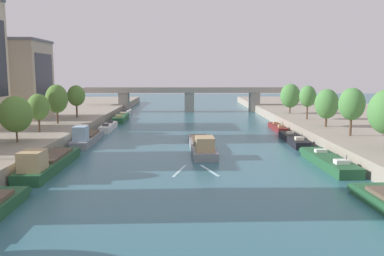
{
  "coord_description": "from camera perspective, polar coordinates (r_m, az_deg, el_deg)",
  "views": [
    {
      "loc": [
        -0.81,
        -18.57,
        11.82
      ],
      "look_at": [
        0.0,
        40.88,
        3.44
      ],
      "focal_mm": 37.37,
      "sensor_mm": 36.0,
      "label": 1
    }
  ],
  "objects": [
    {
      "name": "tree_right_nearest",
      "position": [
        96.91,
        13.85,
        4.49
      ],
      "size": [
        4.63,
        4.63,
        6.97
      ],
      "color": "brown",
      "rests_on": "quay_right"
    },
    {
      "name": "tree_right_past_mid",
      "position": [
        75.17,
        18.67,
        3.28
      ],
      "size": [
        4.18,
        4.18,
        6.74
      ],
      "color": "brown",
      "rests_on": "quay_right"
    },
    {
      "name": "moored_boat_left_lone",
      "position": [
        99.04,
        -10.11,
        1.44
      ],
      "size": [
        3.04,
        14.21,
        2.4
      ],
      "color": "#235633",
      "rests_on": "ground"
    },
    {
      "name": "moored_boat_left_second",
      "position": [
        68.69,
        -14.77,
        -1.32
      ],
      "size": [
        2.99,
        14.9,
        3.44
      ],
      "color": "gray",
      "rests_on": "ground"
    },
    {
      "name": "moored_boat_right_end",
      "position": [
        83.58,
        12.1,
        0.09
      ],
      "size": [
        2.1,
        11.7,
        2.12
      ],
      "color": "maroon",
      "rests_on": "ground"
    },
    {
      "name": "moored_boat_left_near",
      "position": [
        83.79,
        -11.83,
        0.18
      ],
      "size": [
        2.19,
        11.64,
        2.3
      ],
      "color": "silver",
      "rests_on": "ground"
    },
    {
      "name": "moored_boat_right_downstream",
      "position": [
        69.01,
        14.27,
        -1.58
      ],
      "size": [
        2.63,
        13.35,
        2.25
      ],
      "color": "black",
      "rests_on": "ground"
    },
    {
      "name": "wake_behind_barge",
      "position": [
        48.41,
        0.37,
        -6.09
      ],
      "size": [
        5.59,
        6.01,
        0.03
      ],
      "color": "#A5D1DB",
      "rests_on": "ground"
    },
    {
      "name": "tree_left_far",
      "position": [
        60.43,
        -23.87,
        1.81
      ],
      "size": [
        4.48,
        4.48,
        6.44
      ],
      "color": "brown",
      "rests_on": "quay_left"
    },
    {
      "name": "moored_boat_right_far",
      "position": [
        53.57,
        18.87,
        -4.47
      ],
      "size": [
        3.39,
        14.57,
        2.32
      ],
      "color": "#235633",
      "rests_on": "ground"
    },
    {
      "name": "moored_boat_left_downstream",
      "position": [
        51.2,
        -19.87,
        -4.67
      ],
      "size": [
        3.3,
        16.7,
        3.37
      ],
      "color": "#235633",
      "rests_on": "ground"
    },
    {
      "name": "bridge_far",
      "position": [
        119.05,
        -0.39,
        4.55
      ],
      "size": [
        62.85,
        4.4,
        7.21
      ],
      "color": "gray",
      "rests_on": "ground"
    },
    {
      "name": "tree_right_midway",
      "position": [
        85.72,
        16.18,
        4.37
      ],
      "size": [
        3.41,
        3.41,
        6.96
      ],
      "color": "brown",
      "rests_on": "quay_right"
    },
    {
      "name": "barge_midriver",
      "position": [
        60.22,
        1.4,
        -2.44
      ],
      "size": [
        4.09,
        18.36,
        2.97
      ],
      "color": "gray",
      "rests_on": "ground"
    },
    {
      "name": "tree_left_end_of_row",
      "position": [
        69.05,
        -21.08,
        2.82
      ],
      "size": [
        3.45,
        3.45,
        6.26
      ],
      "color": "brown",
      "rests_on": "quay_left"
    },
    {
      "name": "tree_left_third",
      "position": [
        89.02,
        -16.2,
        4.45
      ],
      "size": [
        3.72,
        3.72,
        6.91
      ],
      "color": "brown",
      "rests_on": "quay_left"
    },
    {
      "name": "tree_right_by_lamp",
      "position": [
        65.46,
        21.85,
        3.18
      ],
      "size": [
        3.92,
        3.92,
        7.37
      ],
      "color": "brown",
      "rests_on": "quay_right"
    },
    {
      "name": "tree_left_past_mid",
      "position": [
        79.63,
        -18.75,
        3.96
      ],
      "size": [
        4.15,
        4.15,
        7.38
      ],
      "color": "brown",
      "rests_on": "quay_left"
    },
    {
      "name": "building_left_tall",
      "position": [
        92.7,
        -24.69,
        6.35
      ],
      "size": [
        15.43,
        12.79,
        16.38
      ],
      "color": "#B2A38E",
      "rests_on": "quay_left"
    },
    {
      "name": "moored_boat_left_far",
      "position": [
        112.54,
        -9.36,
        2.2
      ],
      "size": [
        1.93,
        11.15,
        2.26
      ],
      "color": "silver",
      "rests_on": "ground"
    }
  ]
}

